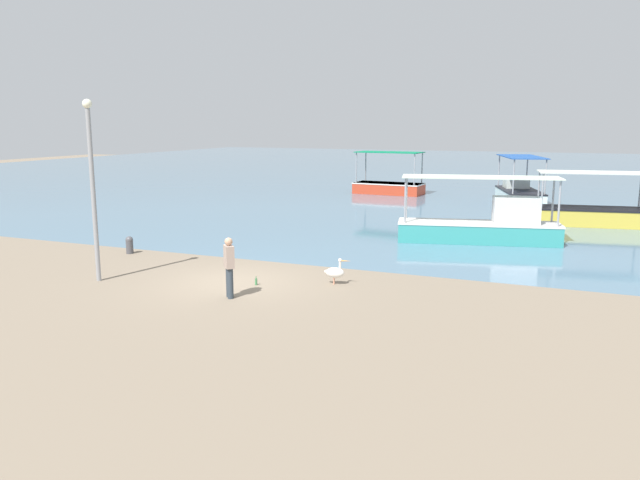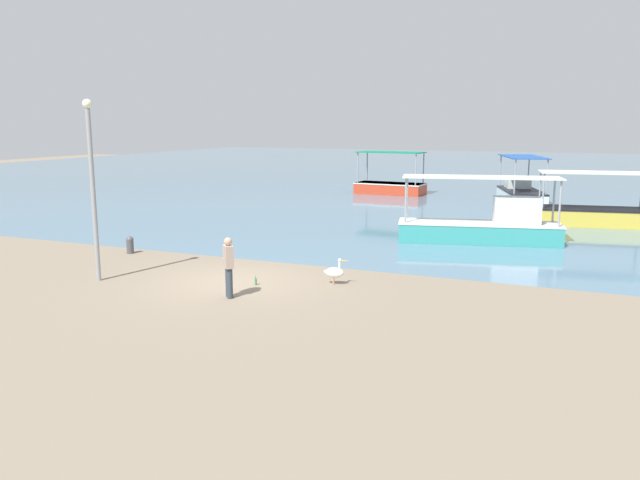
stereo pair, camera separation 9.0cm
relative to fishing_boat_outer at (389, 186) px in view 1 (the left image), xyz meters
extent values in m
plane|color=#80705C|center=(2.39, -24.92, -0.56)|extent=(120.00, 120.00, 0.00)
cube|color=slate|center=(2.39, 23.08, -0.55)|extent=(110.00, 90.00, 0.00)
cube|color=#C23C22|center=(0.00, 0.00, -0.18)|extent=(4.71, 2.22, 0.75)
cube|color=silver|center=(0.00, 0.00, 0.15)|extent=(4.75, 2.27, 0.08)
cylinder|color=#99999E|center=(2.10, 0.71, 1.21)|extent=(0.08, 0.08, 2.04)
cylinder|color=#99999E|center=(1.99, -0.98, 1.21)|extent=(0.08, 0.08, 2.04)
cylinder|color=#99999E|center=(-1.99, 0.98, 1.21)|extent=(0.08, 0.08, 2.04)
cylinder|color=#99999E|center=(-2.10, -0.71, 1.21)|extent=(0.08, 0.08, 2.04)
cube|color=#0D764B|center=(0.00, 0.00, 2.26)|extent=(4.51, 2.31, 0.05)
cube|color=teal|center=(8.26, -15.49, -0.14)|extent=(6.52, 2.84, 0.82)
cube|color=silver|center=(8.26, -15.49, 0.23)|extent=(6.57, 2.89, 0.08)
cylinder|color=#99999E|center=(5.55, -16.74, 1.16)|extent=(0.08, 0.08, 1.78)
cylinder|color=#99999E|center=(5.27, -15.52, 1.16)|extent=(0.08, 0.08, 1.78)
cylinder|color=#99999E|center=(11.25, -15.46, 1.16)|extent=(0.08, 0.08, 1.78)
cylinder|color=#99999E|center=(10.98, -14.24, 1.16)|extent=(0.08, 0.08, 1.78)
cube|color=beige|center=(8.26, -15.49, 2.08)|extent=(6.35, 2.89, 0.05)
cube|color=silver|center=(9.66, -15.18, 0.79)|extent=(1.96, 1.40, 1.05)
cube|color=white|center=(8.70, -2.19, -0.13)|extent=(3.36, 5.58, 0.84)
cube|color=black|center=(8.70, -2.19, 0.25)|extent=(3.40, 5.63, 0.08)
cylinder|color=#99999E|center=(10.20, -4.22, 1.25)|extent=(0.08, 0.08, 1.92)
cylinder|color=#99999E|center=(8.54, -4.70, 1.25)|extent=(0.08, 0.08, 1.92)
cylinder|color=#99999E|center=(8.87, 0.33, 1.25)|extent=(0.08, 0.08, 1.92)
cylinder|color=#99999E|center=(7.21, -0.16, 1.25)|extent=(0.08, 0.08, 1.92)
cube|color=#214C98|center=(8.70, -2.19, 2.24)|extent=(3.39, 5.41, 0.05)
cube|color=silver|center=(8.37, -1.06, 0.64)|extent=(1.69, 1.67, 0.70)
cube|color=gold|center=(12.48, -9.10, -0.14)|extent=(5.27, 2.59, 0.83)
cube|color=black|center=(12.48, -9.10, 0.24)|extent=(5.31, 2.64, 0.08)
cylinder|color=#99999E|center=(10.36, -10.24, 1.09)|extent=(0.08, 0.08, 1.63)
cylinder|color=#99999E|center=(10.11, -8.66, 1.09)|extent=(0.08, 0.08, 1.63)
cylinder|color=#99999E|center=(14.61, -7.96, 1.09)|extent=(0.08, 0.08, 1.63)
cube|color=silver|center=(12.48, -9.10, 1.93)|extent=(5.09, 2.66, 0.05)
cylinder|color=#E0997A|center=(5.29, -23.90, -0.45)|extent=(0.03, 0.03, 0.22)
cylinder|color=#E0997A|center=(5.30, -24.00, -0.45)|extent=(0.03, 0.03, 0.22)
ellipsoid|color=white|center=(5.33, -23.95, -0.20)|extent=(0.60, 0.36, 0.32)
ellipsoid|color=white|center=(5.08, -23.99, -0.18)|extent=(0.18, 0.14, 0.10)
cylinder|color=white|center=(5.48, -23.92, 0.03)|extent=(0.07, 0.07, 0.26)
sphere|color=white|center=(5.48, -23.92, 0.19)|extent=(0.11, 0.11, 0.11)
cone|color=#E5933F|center=(5.64, -23.90, 0.18)|extent=(0.31, 0.10, 0.06)
cylinder|color=gray|center=(-1.52, -26.31, 2.04)|extent=(0.14, 0.14, 5.19)
sphere|color=#EAEACC|center=(-1.52, -26.31, 4.75)|extent=(0.28, 0.28, 0.28)
cylinder|color=#47474C|center=(-3.30, -22.68, -0.32)|extent=(0.26, 0.26, 0.48)
sphere|color=#4C4C51|center=(-3.30, -22.68, -0.05)|extent=(0.28, 0.28, 0.28)
cylinder|color=#313B46|center=(3.10, -26.35, -0.13)|extent=(0.16, 0.16, 0.85)
cylinder|color=#313B46|center=(3.23, -26.48, -0.13)|extent=(0.16, 0.16, 0.85)
cube|color=tan|center=(3.17, -26.41, 0.60)|extent=(0.43, 0.44, 0.62)
sphere|color=tan|center=(3.17, -26.41, 1.02)|extent=(0.22, 0.22, 0.22)
cylinder|color=#3F7F4C|center=(3.19, -24.93, -0.46)|extent=(0.07, 0.07, 0.20)
cylinder|color=#3F7F4C|center=(3.19, -24.93, -0.32)|extent=(0.03, 0.03, 0.07)
camera|label=1|loc=(11.83, -40.85, 4.20)|focal=35.00mm
camera|label=2|loc=(11.91, -40.82, 4.20)|focal=35.00mm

